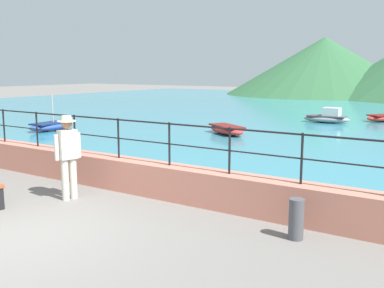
# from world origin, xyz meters

# --- Properties ---
(ground_plane) EXTENTS (120.00, 120.00, 0.00)m
(ground_plane) POSITION_xyz_m (0.00, 0.00, 0.00)
(ground_plane) COLOR slate
(promenade_wall) EXTENTS (20.00, 0.56, 0.70)m
(promenade_wall) POSITION_xyz_m (0.00, 3.20, 0.35)
(promenade_wall) COLOR tan
(promenade_wall) RESTS_ON ground
(railing) EXTENTS (18.44, 0.04, 0.90)m
(railing) POSITION_xyz_m (-0.00, 3.20, 1.31)
(railing) COLOR black
(railing) RESTS_ON promenade_wall
(lake_water) EXTENTS (64.00, 44.32, 0.06)m
(lake_water) POSITION_xyz_m (0.00, 25.84, 0.03)
(lake_water) COLOR teal
(lake_water) RESTS_ON ground
(hill_secondary) EXTENTS (21.13, 21.13, 6.18)m
(hill_secondary) POSITION_xyz_m (-8.71, 44.36, 3.09)
(hill_secondary) COLOR #33663D
(hill_secondary) RESTS_ON ground
(person_walking) EXTENTS (0.38, 0.55, 1.75)m
(person_walking) POSITION_xyz_m (-0.97, 1.96, 0.98)
(person_walking) COLOR beige
(person_walking) RESTS_ON ground
(bollard) EXTENTS (0.24, 0.24, 0.66)m
(bollard) POSITION_xyz_m (3.76, 2.41, 0.33)
(bollard) COLOR #4C4C51
(bollard) RESTS_ON ground
(boat_0) EXTENTS (2.32, 0.95, 0.76)m
(boat_0) POSITION_xyz_m (-0.40, 18.09, 0.33)
(boat_0) COLOR gray
(boat_0) RESTS_ON lake_water
(boat_1) EXTENTS (1.05, 2.36, 1.57)m
(boat_1) POSITION_xyz_m (-9.62, 8.60, 0.26)
(boat_1) COLOR #2D4C9E
(boat_1) RESTS_ON lake_water
(boat_2) EXTENTS (2.42, 2.00, 0.36)m
(boat_2) POSITION_xyz_m (-2.67, 11.79, 0.26)
(boat_2) COLOR red
(boat_2) RESTS_ON lake_water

